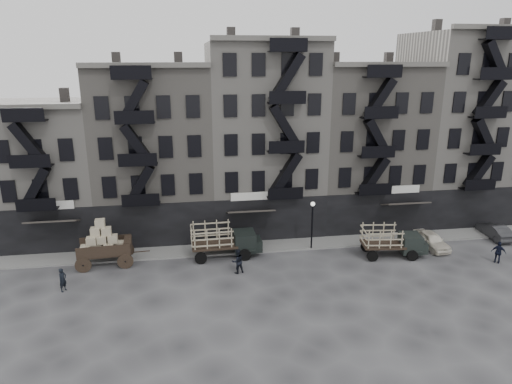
{
  "coord_description": "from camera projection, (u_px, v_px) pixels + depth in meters",
  "views": [
    {
      "loc": [
        -7.14,
        -32.11,
        15.94
      ],
      "look_at": [
        -1.55,
        4.0,
        4.93
      ],
      "focal_mm": 32.0,
      "sensor_mm": 36.0,
      "label": 1
    }
  ],
  "objects": [
    {
      "name": "pedestrian_west",
      "position": [
        63.0,
        280.0,
        31.87
      ],
      "size": [
        0.68,
        0.75,
        1.72
      ],
      "primitive_type": "imported",
      "rotation": [
        0.0,
        0.0,
        1.03
      ],
      "color": "black",
      "rests_on": "ground"
    },
    {
      "name": "pedestrian_mid",
      "position": [
        238.0,
        261.0,
        34.5
      ],
      "size": [
        1.11,
        0.97,
        1.93
      ],
      "primitive_type": "imported",
      "rotation": [
        0.0,
        0.0,
        3.44
      ],
      "color": "black",
      "rests_on": "ground"
    },
    {
      "name": "building_center",
      "position": [
        263.0,
        137.0,
        42.87
      ],
      "size": [
        10.0,
        11.35,
        18.2
      ],
      "color": "#9E9A92",
      "rests_on": "ground"
    },
    {
      "name": "stake_truck_east",
      "position": [
        392.0,
        239.0,
        37.27
      ],
      "size": [
        5.4,
        2.68,
        2.61
      ],
      "rotation": [
        0.0,
        0.0,
        -0.12
      ],
      "color": "black",
      "rests_on": "ground"
    },
    {
      "name": "sidewalk",
      "position": [
        274.0,
        246.0,
        39.56
      ],
      "size": [
        55.0,
        2.5,
        0.15
      ],
      "primitive_type": "cube",
      "color": "slate",
      "rests_on": "ground"
    },
    {
      "name": "building_west",
      "position": [
        42.0,
        171.0,
        40.67
      ],
      "size": [
        10.0,
        11.35,
        13.2
      ],
      "color": "#9E9A92",
      "rests_on": "ground"
    },
    {
      "name": "building_mideast",
      "position": [
        363.0,
        145.0,
        44.63
      ],
      "size": [
        10.0,
        11.35,
        16.2
      ],
      "color": "gray",
      "rests_on": "ground"
    },
    {
      "name": "building_midwest",
      "position": [
        155.0,
        151.0,
        41.7
      ],
      "size": [
        10.0,
        11.35,
        16.2
      ],
      "color": "gray",
      "rests_on": "ground"
    },
    {
      "name": "policeman",
      "position": [
        499.0,
        252.0,
        36.19
      ],
      "size": [
        1.11,
        0.99,
        1.81
      ],
      "primitive_type": "imported",
      "rotation": [
        0.0,
        0.0,
        2.49
      ],
      "color": "black",
      "rests_on": "ground"
    },
    {
      "name": "wagon",
      "position": [
        102.0,
        240.0,
        35.57
      ],
      "size": [
        4.47,
        2.62,
        3.66
      ],
      "rotation": [
        0.0,
        0.0,
        0.07
      ],
      "color": "black",
      "rests_on": "ground"
    },
    {
      "name": "car_east",
      "position": [
        431.0,
        240.0,
        39.14
      ],
      "size": [
        2.02,
        4.18,
        1.38
      ],
      "primitive_type": "imported",
      "rotation": [
        0.0,
        0.0,
        0.1
      ],
      "color": "silver",
      "rests_on": "ground"
    },
    {
      "name": "car_far",
      "position": [
        495.0,
        231.0,
        41.25
      ],
      "size": [
        1.6,
        4.07,
        1.32
      ],
      "primitive_type": "imported",
      "rotation": [
        0.0,
        0.0,
        3.09
      ],
      "color": "#28282A",
      "rests_on": "ground"
    },
    {
      "name": "ground",
      "position": [
        283.0,
        265.0,
        36.03
      ],
      "size": [
        140.0,
        140.0,
        0.0
      ],
      "primitive_type": "plane",
      "color": "#38383A",
      "rests_on": "ground"
    },
    {
      "name": "building_east",
      "position": [
        459.0,
        127.0,
        45.65
      ],
      "size": [
        10.0,
        11.35,
        19.2
      ],
      "color": "#9E9A92",
      "rests_on": "ground"
    },
    {
      "name": "lamp_post",
      "position": [
        312.0,
        219.0,
        38.13
      ],
      "size": [
        0.36,
        0.36,
        4.28
      ],
      "color": "black",
      "rests_on": "ground"
    },
    {
      "name": "stake_truck_west",
      "position": [
        224.0,
        238.0,
        37.15
      ],
      "size": [
        5.74,
        2.49,
        2.85
      ],
      "rotation": [
        0.0,
        0.0,
        0.02
      ],
      "color": "black",
      "rests_on": "ground"
    }
  ]
}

